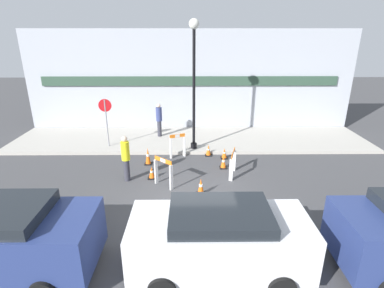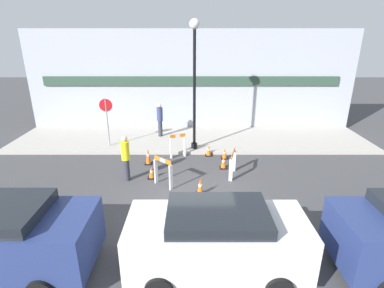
# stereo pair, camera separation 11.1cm
# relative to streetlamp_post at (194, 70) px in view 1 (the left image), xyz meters

# --- Properties ---
(ground_plane) EXTENTS (60.00, 60.00, 0.00)m
(ground_plane) POSITION_rel_streetlamp_post_xyz_m (-0.16, -4.99, -3.78)
(ground_plane) COLOR #424244
(sidewalk_slab) EXTENTS (18.00, 3.83, 0.14)m
(sidewalk_slab) POSITION_rel_streetlamp_post_xyz_m (-0.16, 1.42, -3.71)
(sidewalk_slab) COLOR #ADA89E
(sidewalk_slab) RESTS_ON ground_plane
(storefront_facade) EXTENTS (18.00, 0.22, 5.50)m
(storefront_facade) POSITION_rel_streetlamp_post_xyz_m (-0.16, 3.41, -1.03)
(storefront_facade) COLOR #A3A8B2
(storefront_facade) RESTS_ON ground_plane
(streetlamp_post) EXTENTS (0.44, 0.44, 5.70)m
(streetlamp_post) POSITION_rel_streetlamp_post_xyz_m (0.00, 0.00, 0.00)
(streetlamp_post) COLOR black
(streetlamp_post) RESTS_ON sidewalk_slab
(stop_sign) EXTENTS (0.60, 0.06, 2.30)m
(stop_sign) POSITION_rel_streetlamp_post_xyz_m (-4.10, 0.31, -2.10)
(stop_sign) COLOR gray
(stop_sign) RESTS_ON sidewalk_slab
(barricade_0) EXTENTS (0.38, 0.97, 1.02)m
(barricade_0) POSITION_rel_streetlamp_post_xyz_m (1.47, -2.64, -3.22)
(barricade_0) COLOR white
(barricade_0) RESTS_ON ground_plane
(barricade_1) EXTENTS (0.71, 0.38, 1.09)m
(barricade_1) POSITION_rel_streetlamp_post_xyz_m (-0.74, -0.77, -3.21)
(barricade_1) COLOR white
(barricade_1) RESTS_ON ground_plane
(barricade_2) EXTENTS (0.72, 0.66, 1.11)m
(barricade_2) POSITION_rel_streetlamp_post_xyz_m (-1.15, -3.50, -3.19)
(barricade_2) COLOR white
(barricade_2) RESTS_ON ground_plane
(traffic_cone_0) EXTENTS (0.30, 0.30, 0.55)m
(traffic_cone_0) POSITION_rel_streetlamp_post_xyz_m (1.20, -1.95, -3.52)
(traffic_cone_0) COLOR black
(traffic_cone_0) RESTS_ON ground_plane
(traffic_cone_1) EXTENTS (0.30, 0.30, 0.49)m
(traffic_cone_1) POSITION_rel_streetlamp_post_xyz_m (-1.66, -2.85, -3.55)
(traffic_cone_1) COLOR black
(traffic_cone_1) RESTS_ON ground_plane
(traffic_cone_2) EXTENTS (0.30, 0.30, 0.61)m
(traffic_cone_2) POSITION_rel_streetlamp_post_xyz_m (0.18, -4.11, -3.49)
(traffic_cone_2) COLOR black
(traffic_cone_2) RESTS_ON ground_plane
(traffic_cone_3) EXTENTS (0.30, 0.30, 0.47)m
(traffic_cone_3) POSITION_rel_streetlamp_post_xyz_m (1.35, -0.93, -3.56)
(traffic_cone_3) COLOR black
(traffic_cone_3) RESTS_ON ground_plane
(traffic_cone_4) EXTENTS (0.30, 0.30, 0.73)m
(traffic_cone_4) POSITION_rel_streetlamp_post_xyz_m (-1.97, -1.53, -3.43)
(traffic_cone_4) COLOR black
(traffic_cone_4) RESTS_ON ground_plane
(traffic_cone_5) EXTENTS (0.30, 0.30, 0.52)m
(traffic_cone_5) POSITION_rel_streetlamp_post_xyz_m (0.66, -0.59, -3.53)
(traffic_cone_5) COLOR black
(traffic_cone_5) RESTS_ON ground_plane
(person_worker) EXTENTS (0.39, 0.39, 1.78)m
(person_worker) POSITION_rel_streetlamp_post_xyz_m (-2.57, -3.02, -2.81)
(person_worker) COLOR #33333D
(person_worker) RESTS_ON ground_plane
(person_pedestrian) EXTENTS (0.43, 0.43, 1.74)m
(person_pedestrian) POSITION_rel_streetlamp_post_xyz_m (-1.78, 1.76, -2.69)
(person_pedestrian) COLOR #33333D
(person_pedestrian) RESTS_ON sidewalk_slab
(parked_car_1) EXTENTS (4.03, 1.84, 1.68)m
(parked_car_1) POSITION_rel_streetlamp_post_xyz_m (0.46, -7.67, -2.83)
(parked_car_1) COLOR silver
(parked_car_1) RESTS_ON ground_plane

